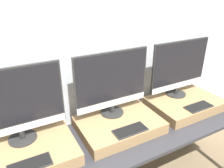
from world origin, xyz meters
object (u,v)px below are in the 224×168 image
keyboard_center (130,130)px  keyboard_right (199,107)px  monitor_left (15,104)px  keyboard_left (30,165)px  monitor_right (180,67)px  monitor_center (112,82)px

keyboard_center → keyboard_right: (0.74, 0.00, 0.00)m
monitor_left → keyboard_left: monitor_left is taller
keyboard_left → monitor_right: bearing=11.2°
monitor_right → keyboard_right: size_ratio=2.44×
monitor_left → keyboard_center: 0.85m
keyboard_center → keyboard_left: bearing=180.0°
monitor_center → monitor_right: bearing=0.0°
monitor_left → keyboard_center: bearing=-21.6°
keyboard_left → monitor_right: size_ratio=0.41×
keyboard_center → monitor_right: monitor_right is taller
monitor_left → keyboard_right: bearing=-11.2°
monitor_left → keyboard_left: size_ratio=2.44×
keyboard_left → keyboard_center: same height
monitor_left → monitor_right: size_ratio=1.00×
monitor_left → keyboard_center: monitor_left is taller
keyboard_left → monitor_right: (1.49, 0.30, 0.29)m
monitor_left → keyboard_right: 1.54m
monitor_right → keyboard_right: 0.41m
keyboard_left → keyboard_right: (1.49, 0.00, 0.00)m
monitor_center → keyboard_right: monitor_center is taller
monitor_left → monitor_right: bearing=0.0°
monitor_center → keyboard_center: 0.41m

